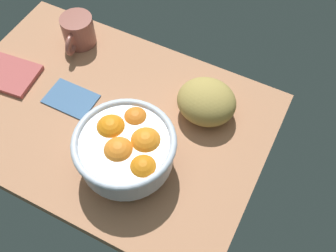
{
  "coord_description": "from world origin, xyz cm",
  "views": [
    {
      "loc": [
        -40.46,
        44.55,
        83.76
      ],
      "look_at": [
        -17.12,
        -1.18,
        5.0
      ],
      "focal_mm": 43.1,
      "sensor_mm": 36.0,
      "label": 1
    }
  ],
  "objects_px": {
    "bread_loaf": "(206,102)",
    "napkin_spare": "(70,99)",
    "fruit_bowl": "(127,148)",
    "mug": "(78,31)",
    "napkin_folded": "(7,74)"
  },
  "relations": [
    {
      "from": "fruit_bowl",
      "to": "napkin_spare",
      "type": "relative_size",
      "value": 1.77
    },
    {
      "from": "bread_loaf",
      "to": "fruit_bowl",
      "type": "bearing_deg",
      "value": 65.1
    },
    {
      "from": "bread_loaf",
      "to": "mug",
      "type": "distance_m",
      "value": 0.42
    },
    {
      "from": "bread_loaf",
      "to": "napkin_spare",
      "type": "xyz_separation_m",
      "value": [
        0.33,
        0.12,
        -0.04
      ]
    },
    {
      "from": "napkin_folded",
      "to": "napkin_spare",
      "type": "bearing_deg",
      "value": -177.52
    },
    {
      "from": "fruit_bowl",
      "to": "napkin_spare",
      "type": "distance_m",
      "value": 0.26
    },
    {
      "from": "fruit_bowl",
      "to": "mug",
      "type": "distance_m",
      "value": 0.42
    },
    {
      "from": "bread_loaf",
      "to": "mug",
      "type": "xyz_separation_m",
      "value": [
        0.42,
        -0.06,
        -0.0
      ]
    },
    {
      "from": "fruit_bowl",
      "to": "bread_loaf",
      "type": "relative_size",
      "value": 1.55
    },
    {
      "from": "napkin_spare",
      "to": "mug",
      "type": "bearing_deg",
      "value": -63.49
    },
    {
      "from": "fruit_bowl",
      "to": "mug",
      "type": "height_order",
      "value": "fruit_bowl"
    },
    {
      "from": "bread_loaf",
      "to": "napkin_folded",
      "type": "distance_m",
      "value": 0.54
    },
    {
      "from": "bread_loaf",
      "to": "napkin_spare",
      "type": "distance_m",
      "value": 0.35
    },
    {
      "from": "fruit_bowl",
      "to": "napkin_folded",
      "type": "distance_m",
      "value": 0.44
    },
    {
      "from": "napkin_folded",
      "to": "mug",
      "type": "distance_m",
      "value": 0.22
    }
  ]
}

